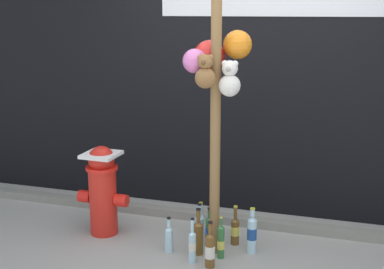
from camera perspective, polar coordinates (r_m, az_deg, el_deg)
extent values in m
cube|color=black|center=(5.05, 6.47, 12.21)|extent=(10.00, 0.20, 3.72)
cube|color=gray|center=(4.97, 4.88, -9.32)|extent=(8.00, 0.12, 0.08)
cylinder|color=olive|center=(4.02, 2.64, 6.83)|extent=(0.08, 0.08, 3.00)
sphere|color=#D66BB2|center=(4.01, 0.30, 8.05)|extent=(0.19, 0.19, 0.19)
sphere|color=orange|center=(4.09, 5.02, 9.77)|extent=(0.22, 0.22, 0.22)
sphere|color=red|center=(4.18, 1.93, 8.57)|extent=(0.26, 0.26, 0.26)
sphere|color=brown|center=(3.92, 1.46, 6.20)|extent=(0.16, 0.16, 0.16)
sphere|color=brown|center=(3.91, 1.47, 7.96)|extent=(0.11, 0.11, 0.11)
sphere|color=brown|center=(3.92, 0.95, 8.47)|extent=(0.05, 0.05, 0.05)
sphere|color=brown|center=(3.90, 2.00, 8.44)|extent=(0.05, 0.05, 0.05)
sphere|color=brown|center=(3.86, 1.28, 7.89)|extent=(0.04, 0.04, 0.04)
sphere|color=silver|center=(3.96, 4.14, 5.37)|extent=(0.17, 0.17, 0.17)
sphere|color=silver|center=(3.94, 4.17, 7.23)|extent=(0.12, 0.12, 0.12)
sphere|color=silver|center=(3.94, 3.62, 7.78)|extent=(0.05, 0.05, 0.05)
sphere|color=silver|center=(3.93, 4.74, 7.73)|extent=(0.05, 0.05, 0.05)
sphere|color=#9D9992|center=(3.89, 4.00, 7.15)|extent=(0.04, 0.04, 0.04)
cylinder|color=red|center=(4.74, -9.70, -7.25)|extent=(0.25, 0.25, 0.60)
cylinder|color=red|center=(4.64, -9.86, -3.61)|extent=(0.28, 0.28, 0.03)
sphere|color=red|center=(4.62, -9.90, -2.67)|extent=(0.23, 0.23, 0.23)
cylinder|color=red|center=(4.81, -11.62, -6.65)|extent=(0.11, 0.11, 0.11)
cylinder|color=red|center=(4.66, -7.75, -7.17)|extent=(0.11, 0.11, 0.11)
cube|color=white|center=(4.61, -9.92, -2.18)|extent=(0.31, 0.31, 0.03)
cylinder|color=#B2DBEA|center=(4.68, 0.95, -10.05)|extent=(0.07, 0.07, 0.19)
cone|color=#B2DBEA|center=(4.64, 0.96, -8.83)|extent=(0.07, 0.07, 0.03)
cylinder|color=#B2DBEA|center=(4.61, 0.96, -8.12)|extent=(0.03, 0.03, 0.09)
cylinder|color=gold|center=(4.59, 0.96, -7.51)|extent=(0.03, 0.03, 0.01)
cylinder|color=#B2DBEA|center=(4.56, 0.83, -10.45)|extent=(0.07, 0.07, 0.23)
cone|color=#B2DBEA|center=(4.51, 0.83, -8.97)|extent=(0.07, 0.07, 0.03)
cylinder|color=#B2DBEA|center=(4.49, 0.83, -8.27)|extent=(0.03, 0.03, 0.09)
cylinder|color=black|center=(4.47, 0.84, -7.67)|extent=(0.04, 0.04, 0.01)
cylinder|color=brown|center=(4.36, 0.70, -11.43)|extent=(0.08, 0.08, 0.26)
cone|color=brown|center=(4.30, 0.70, -9.68)|extent=(0.08, 0.08, 0.03)
cylinder|color=brown|center=(4.27, 0.70, -8.88)|extent=(0.03, 0.03, 0.10)
cylinder|color=black|center=(4.25, 0.71, -8.19)|extent=(0.04, 0.04, 0.01)
cylinder|color=#B2DBEA|center=(4.23, 0.04, -12.33)|extent=(0.06, 0.06, 0.24)
cone|color=#B2DBEA|center=(4.17, 0.04, -10.69)|extent=(0.06, 0.06, 0.02)
cylinder|color=#B2DBEA|center=(4.15, 0.04, -9.93)|extent=(0.03, 0.03, 0.10)
cylinder|color=silver|center=(4.22, 0.04, -12.15)|extent=(0.06, 0.06, 0.07)
cylinder|color=black|center=(4.13, 0.04, -9.23)|extent=(0.03, 0.03, 0.01)
cylinder|color=brown|center=(4.55, 4.74, -10.66)|extent=(0.07, 0.07, 0.21)
cone|color=brown|center=(4.51, 4.77, -9.27)|extent=(0.07, 0.07, 0.03)
cylinder|color=brown|center=(4.48, 4.78, -8.52)|extent=(0.03, 0.03, 0.10)
cylinder|color=#D8C64C|center=(4.55, 4.74, -10.44)|extent=(0.07, 0.07, 0.08)
cylinder|color=gold|center=(4.46, 4.80, -7.87)|extent=(0.03, 0.03, 0.01)
cylinder|color=#B2DBEA|center=(4.42, -2.53, -11.53)|extent=(0.07, 0.07, 0.19)
cone|color=#B2DBEA|center=(4.37, -2.54, -10.22)|extent=(0.07, 0.07, 0.03)
cylinder|color=#B2DBEA|center=(4.35, -2.55, -9.63)|extent=(0.03, 0.03, 0.07)
cylinder|color=black|center=(4.34, -2.56, -9.13)|extent=(0.03, 0.03, 0.01)
cylinder|color=#93CCE0|center=(4.67, 2.29, -9.52)|extent=(0.06, 0.06, 0.28)
cone|color=#93CCE0|center=(4.61, 2.31, -7.80)|extent=(0.06, 0.06, 0.03)
cylinder|color=#93CCE0|center=(4.60, 2.31, -7.23)|extent=(0.03, 0.03, 0.07)
cylinder|color=black|center=(4.58, 2.32, -6.74)|extent=(0.03, 0.03, 0.01)
cylinder|color=#B2DBEA|center=(4.40, 6.56, -11.01)|extent=(0.08, 0.08, 0.29)
cone|color=#B2DBEA|center=(4.34, 6.62, -9.09)|extent=(0.08, 0.08, 0.03)
cylinder|color=#B2DBEA|center=(4.32, 6.64, -8.52)|extent=(0.04, 0.04, 0.06)
cylinder|color=#1E478C|center=(4.39, 6.57, -10.72)|extent=(0.08, 0.08, 0.10)
cylinder|color=gold|center=(4.31, 6.65, -8.07)|extent=(0.04, 0.04, 0.01)
cylinder|color=#337038|center=(4.49, 1.91, -10.74)|extent=(0.07, 0.07, 0.25)
cone|color=#337038|center=(4.43, 1.92, -9.12)|extent=(0.07, 0.07, 0.03)
cylinder|color=#337038|center=(4.41, 1.93, -8.56)|extent=(0.03, 0.03, 0.07)
cylinder|color=#1E478C|center=(4.48, 1.91, -10.56)|extent=(0.07, 0.07, 0.08)
cylinder|color=black|center=(4.40, 1.93, -8.09)|extent=(0.03, 0.03, 0.01)
cylinder|color=#337038|center=(4.30, 3.18, -11.77)|extent=(0.06, 0.06, 0.26)
cone|color=#337038|center=(4.24, 3.20, -10.04)|extent=(0.06, 0.06, 0.02)
cylinder|color=#337038|center=(4.23, 3.21, -9.53)|extent=(0.02, 0.02, 0.06)
cylinder|color=#D8C64C|center=(4.31, 3.17, -11.95)|extent=(0.06, 0.06, 0.07)
cylinder|color=gold|center=(4.21, 3.22, -9.08)|extent=(0.02, 0.02, 0.01)
cylinder|color=brown|center=(4.16, 1.98, -12.70)|extent=(0.08, 0.08, 0.26)
cone|color=brown|center=(4.10, 2.00, -10.88)|extent=(0.08, 0.08, 0.03)
cylinder|color=brown|center=(4.08, 2.00, -10.18)|extent=(0.03, 0.03, 0.08)
cylinder|color=silver|center=(4.16, 1.98, -12.71)|extent=(0.08, 0.08, 0.10)
cylinder|color=black|center=(4.06, 2.01, -9.59)|extent=(0.04, 0.04, 0.01)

